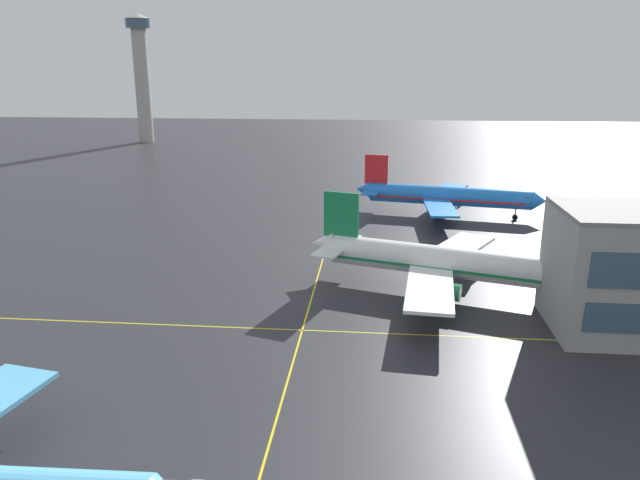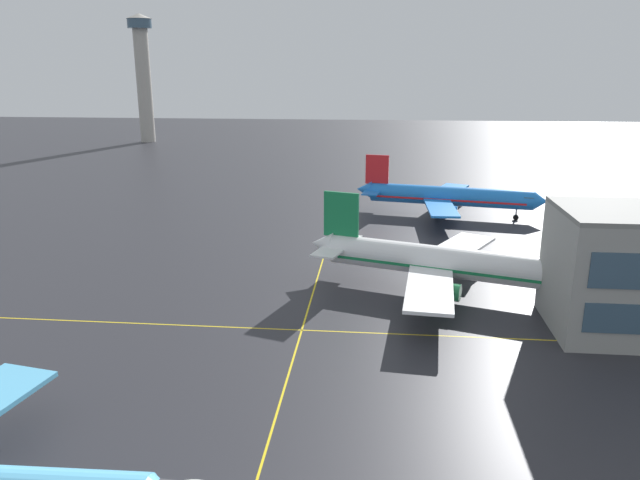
% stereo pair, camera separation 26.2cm
% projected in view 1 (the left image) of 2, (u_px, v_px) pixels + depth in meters
% --- Properties ---
extents(airliner_second_row, '(36.40, 31.09, 11.56)m').
position_uv_depth(airliner_second_row, '(449.00, 263.00, 73.60)').
color(airliner_second_row, white).
rests_on(airliner_second_row, ground).
extents(airliner_third_row, '(34.83, 29.65, 10.86)m').
position_uv_depth(airliner_third_row, '(446.00, 196.00, 112.25)').
color(airliner_third_row, blue).
rests_on(airliner_third_row, ground).
extents(taxiway_markings, '(163.39, 91.31, 0.01)m').
position_uv_depth(taxiway_markings, '(268.00, 449.00, 44.32)').
color(taxiway_markings, yellow).
rests_on(taxiway_markings, ground).
extents(control_tower, '(8.82, 8.82, 44.67)m').
position_uv_depth(control_tower, '(141.00, 70.00, 216.00)').
color(control_tower, '#ADA89E').
rests_on(control_tower, ground).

